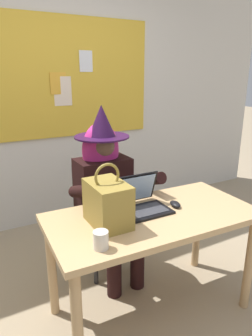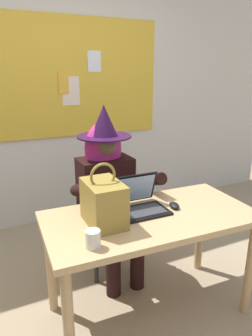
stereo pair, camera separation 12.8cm
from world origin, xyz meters
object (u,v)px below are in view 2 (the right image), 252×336
desk_main (151,229)px  handbag (104,203)px  laptop (140,202)px  computer_mouse (174,205)px  person_costumed (108,183)px  coffee_mug (93,239)px  chair_at_desk (103,209)px

desk_main → handbag: bearing=176.2°
desk_main → laptop: bearing=105.2°
computer_mouse → laptop: bearing=172.2°
computer_mouse → desk_main: bearing=-161.2°
laptop → computer_mouse: (0.22, -0.08, -0.03)m
laptop → handbag: bearing=-163.4°
person_costumed → computer_mouse: size_ratio=13.24×
laptop → coffee_mug: laptop is taller
desk_main → coffee_mug: (-0.46, -0.20, 0.15)m
desk_main → chair_at_desk: chair_at_desk is taller
desk_main → handbag: 0.39m
chair_at_desk → handbag: bearing=-21.4°
laptop → computer_mouse: laptop is taller
chair_at_desk → coffee_mug: (-0.39, -0.90, 0.29)m
person_costumed → handbag: 0.62m
laptop → chair_at_desk: bearing=94.2°
desk_main → computer_mouse: 0.23m
computer_mouse → chair_at_desk: bearing=122.2°
chair_at_desk → person_costumed: (0.00, -0.12, 0.28)m
handbag → laptop: bearing=15.9°
person_costumed → coffee_mug: size_ratio=14.50×
desk_main → computer_mouse: computer_mouse is taller
desk_main → laptop: size_ratio=4.30×
laptop → handbag: size_ratio=0.84×
desk_main → person_costumed: size_ratio=0.99×
chair_at_desk → person_costumed: person_costumed is taller
computer_mouse → coffee_mug: (-0.65, -0.23, 0.03)m
chair_at_desk → handbag: handbag is taller
person_costumed → coffee_mug: person_costumed is taller
chair_at_desk → laptop: 0.67m
person_costumed → laptop: bearing=3.6°
coffee_mug → person_costumed: bearing=63.0°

